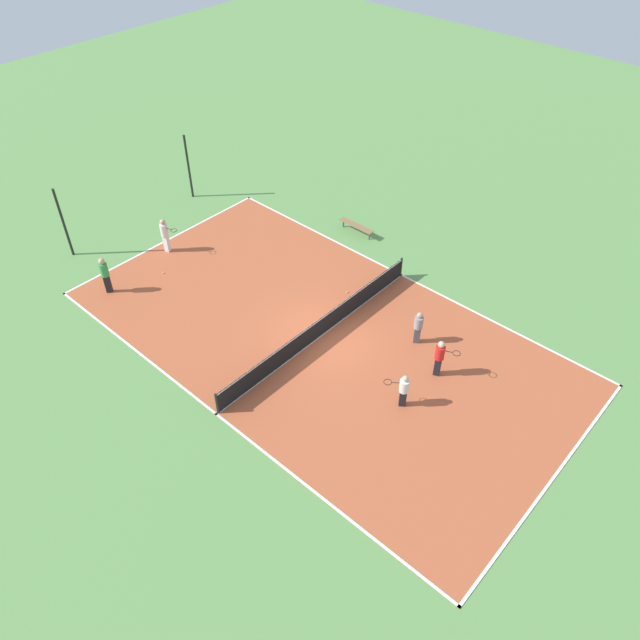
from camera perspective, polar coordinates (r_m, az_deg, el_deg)
name	(u,v)px	position (r m, az deg, el deg)	size (l,w,h in m)	color
ground_plane	(320,336)	(25.64, 0.00, -1.51)	(80.00, 80.00, 0.00)	#60934C
court_surface	(320,336)	(25.63, 0.00, -1.49)	(11.28, 20.69, 0.02)	#B75633
tennis_net	(320,327)	(25.29, 0.00, -0.64)	(11.08, 0.10, 0.99)	black
bench	(356,226)	(31.51, 3.34, 8.56)	(0.36, 1.99, 0.45)	olive
player_far_white	(404,389)	(22.63, 7.65, -6.27)	(0.82, 0.95, 1.49)	black
player_coach_red	(440,356)	(23.83, 10.88, -3.25)	(0.69, 0.99, 1.69)	black
player_far_green	(105,273)	(28.77, -19.08, 4.09)	(0.51, 0.51, 1.79)	black
player_near_white	(165,233)	(30.67, -14.01, 7.72)	(0.56, 0.99, 1.76)	white
player_baseline_gray	(418,326)	(25.11, 8.98, -0.52)	(0.50, 0.50, 1.53)	#4C4C51
tennis_ball_far_baseline	(347,292)	(27.76, 2.48, 2.54)	(0.07, 0.07, 0.07)	#CCE033
tennis_ball_near_net	(163,273)	(29.77, -14.14, 4.22)	(0.07, 0.07, 0.07)	#CCE033
fence_post_back_left	(63,223)	(31.48, -22.40, 8.20)	(0.12, 0.12, 3.54)	black
fence_post_back_right	(189,167)	(34.57, -11.93, 13.54)	(0.12, 0.12, 3.54)	black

